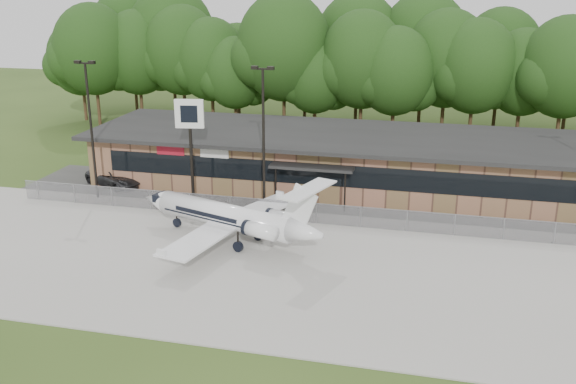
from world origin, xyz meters
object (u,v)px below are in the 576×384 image
(terminal, at_px, (351,160))
(suv, at_px, (115,177))
(business_jet, at_px, (232,218))
(pole_sign, at_px, (190,125))

(terminal, xyz_separation_m, suv, (-18.20, -4.27, -1.46))
(business_jet, distance_m, suv, 15.62)
(business_jet, bearing_deg, terminal, 86.30)
(terminal, bearing_deg, suv, -166.79)
(terminal, height_order, pole_sign, pole_sign)
(pole_sign, bearing_deg, suv, 149.85)
(terminal, xyz_separation_m, business_jet, (-5.46, -13.26, -0.52))
(terminal, relative_size, business_jet, 3.02)
(suv, relative_size, pole_sign, 0.67)
(business_jet, height_order, suv, business_jet)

